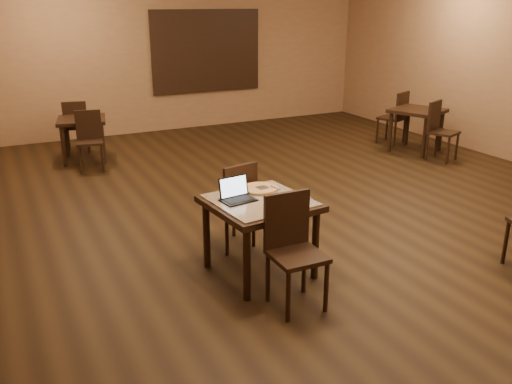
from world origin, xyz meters
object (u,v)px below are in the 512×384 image
laptop (236,194)px  other_table_b_chair_near (89,137)px  chair_main_near (292,244)px  other_table_a (417,116)px  tiled_table (260,210)px  other_table_a_chair_near (439,127)px  other_table_a_chair_far (396,115)px  other_table_b (82,125)px  other_table_b_chair_far (76,124)px  pizza_pan (260,190)px  chair_main_far (235,201)px

laptop → other_table_b_chair_near: (-0.60, 4.23, -0.30)m
chair_main_near → other_table_b_chair_near: size_ratio=1.09×
other_table_a → other_table_b_chair_near: 5.53m
tiled_table → other_table_b_chair_near: 4.41m
tiled_table → other_table_a_chair_near: size_ratio=1.04×
other_table_a_chair_far → other_table_a: bearing=65.0°
other_table_b → other_table_b_chair_near: other_table_b_chair_near is taller
other_table_a_chair_near → other_table_a: bearing=65.0°
other_table_b_chair_far → other_table_a_chair_near: bearing=160.7°
other_table_a_chair_near → other_table_b_chair_far: bearing=127.8°
tiled_table → pizza_pan: size_ratio=2.63×
other_table_a → other_table_b_chair_far: (-5.35, 2.55, -0.11)m
chair_main_near → other_table_a_chair_near: chair_main_near is taller
chair_main_far → pizza_pan: 0.45m
chair_main_far → tiled_table: bearing=75.8°
other_table_a_chair_near → chair_main_far: bearing=178.5°
laptop → other_table_b_chair_far: (-0.63, 5.30, -0.30)m
other_table_a_chair_near → other_table_b_chair_far: 6.17m
chair_main_near → other_table_b_chair_near: 5.01m
other_table_a → other_table_b: size_ratio=1.17×
laptop → other_table_b: bearing=90.0°
chair_main_far → other_table_b_chair_far: chair_main_far is taller
other_table_a → pizza_pan: bearing=-171.2°
other_table_a_chair_far → laptop: bearing=13.1°
other_table_a_chair_near → other_table_b_chair_near: size_ratio=1.06×
chair_main_near → other_table_a: size_ratio=0.96×
laptop → other_table_b_chair_near: 4.29m
other_table_a → other_table_a_chair_far: bearing=65.0°
other_table_a → other_table_b: (-5.34, 2.02, -0.04)m
tiled_table → chair_main_far: size_ratio=1.05×
pizza_pan → other_table_a_chair_near: 4.83m
laptop → other_table_a_chair_near: laptop is taller
other_table_a_chair_far → other_table_b: 5.56m
chair_main_near → other_table_a: 5.69m
chair_main_far → other_table_b_chair_far: 4.86m
tiled_table → other_table_a: size_ratio=0.97×
other_table_b_chair_near → other_table_a_chair_near: bearing=-10.1°
other_table_b_chair_near → other_table_b_chair_far: 1.07m
laptop → other_table_a_chair_far: (4.76, 3.32, -0.27)m
laptop → other_table_a: (4.72, 2.75, -0.19)m
laptop → pizza_pan: (0.32, 0.14, -0.05)m
laptop → chair_main_far: bearing=59.9°
chair_main_near → pizza_pan: 0.89m
chair_main_near → pizza_pan: size_ratio=2.59×
other_table_a_chair_near → other_table_b_chair_near: bearing=137.0°
pizza_pan → other_table_b_chair_near: (-0.92, 4.09, -0.25)m
pizza_pan → other_table_b_chair_near: 4.20m
tiled_table → chair_main_far: (0.02, 0.62, -0.12)m
other_table_b_chair_far → chair_main_far: bearing=111.2°
other_table_a_chair_near → other_table_b: other_table_a_chair_near is taller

